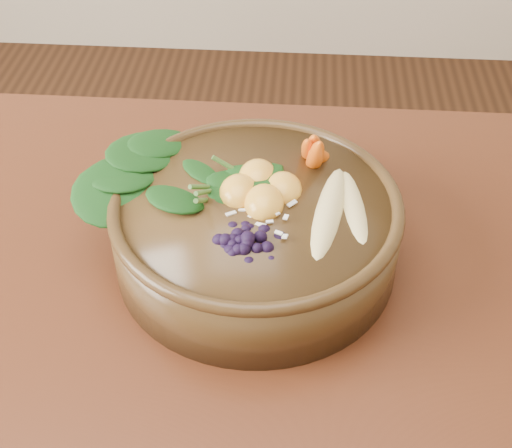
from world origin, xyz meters
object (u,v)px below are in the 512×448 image
object	(u,v)px
carrot_cluster	(319,129)
blueberry_pile	(248,228)
stoneware_bowl	(256,232)
kale_heap	(223,145)
banana_halves	(342,198)
mandarin_cluster	(261,179)

from	to	relation	value
carrot_cluster	blueberry_pile	xyz separation A→B (m)	(-0.06, -0.13, -0.02)
stoneware_bowl	blueberry_pile	size ratio (longest dim) A/B	2.16
stoneware_bowl	carrot_cluster	world-z (taller)	carrot_cluster
stoneware_bowl	kale_heap	bearing A→B (deg)	121.71
stoneware_bowl	banana_halves	world-z (taller)	banana_halves
stoneware_bowl	mandarin_cluster	xyz separation A→B (m)	(0.00, 0.02, 0.05)
banana_halves	mandarin_cluster	distance (m)	0.08
carrot_cluster	kale_heap	bearing A→B (deg)	-169.49
carrot_cluster	blueberry_pile	distance (m)	0.14
stoneware_bowl	blueberry_pile	distance (m)	0.08
blueberry_pile	banana_halves	bearing A→B (deg)	33.32
carrot_cluster	banana_halves	world-z (taller)	carrot_cluster
stoneware_bowl	blueberry_pile	world-z (taller)	blueberry_pile
carrot_cluster	banana_halves	xyz separation A→B (m)	(0.02, -0.07, -0.02)
blueberry_pile	kale_heap	bearing A→B (deg)	106.64
mandarin_cluster	blueberry_pile	bearing A→B (deg)	-94.43
carrot_cluster	banana_halves	distance (m)	0.08
stoneware_bowl	carrot_cluster	distance (m)	0.12
kale_heap	mandarin_cluster	world-z (taller)	kale_heap
carrot_cluster	mandarin_cluster	world-z (taller)	carrot_cluster
stoneware_bowl	mandarin_cluster	world-z (taller)	mandarin_cluster
kale_heap	banana_halves	size ratio (longest dim) A/B	1.17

